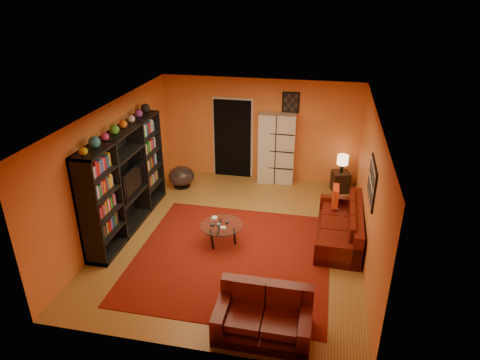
% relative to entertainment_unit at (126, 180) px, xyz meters
% --- Properties ---
extents(floor, '(6.00, 6.00, 0.00)m').
position_rel_entertainment_unit_xyz_m(floor, '(2.27, 0.00, -1.05)').
color(floor, olive).
rests_on(floor, ground).
extents(ceiling, '(6.00, 6.00, 0.00)m').
position_rel_entertainment_unit_xyz_m(ceiling, '(2.27, 0.00, 1.55)').
color(ceiling, white).
rests_on(ceiling, wall_back).
extents(wall_back, '(6.00, 0.00, 6.00)m').
position_rel_entertainment_unit_xyz_m(wall_back, '(2.27, 3.00, 0.25)').
color(wall_back, orange).
rests_on(wall_back, floor).
extents(wall_front, '(6.00, 0.00, 6.00)m').
position_rel_entertainment_unit_xyz_m(wall_front, '(2.27, -3.00, 0.25)').
color(wall_front, orange).
rests_on(wall_front, floor).
extents(wall_left, '(0.00, 6.00, 6.00)m').
position_rel_entertainment_unit_xyz_m(wall_left, '(-0.23, 0.00, 0.25)').
color(wall_left, orange).
rests_on(wall_left, floor).
extents(wall_right, '(0.00, 6.00, 6.00)m').
position_rel_entertainment_unit_xyz_m(wall_right, '(4.78, 0.00, 0.25)').
color(wall_right, orange).
rests_on(wall_right, floor).
extents(rug, '(3.60, 3.60, 0.01)m').
position_rel_entertainment_unit_xyz_m(rug, '(2.38, -0.70, -1.04)').
color(rug, '#5B100A').
rests_on(rug, floor).
extents(doorway, '(0.95, 0.10, 2.04)m').
position_rel_entertainment_unit_xyz_m(doorway, '(1.57, 2.96, -0.03)').
color(doorway, black).
rests_on(doorway, floor).
extents(wall_art_right, '(0.03, 1.00, 0.70)m').
position_rel_entertainment_unit_xyz_m(wall_art_right, '(4.75, -0.30, 0.55)').
color(wall_art_right, black).
rests_on(wall_art_right, wall_right).
extents(wall_art_back, '(0.42, 0.03, 0.52)m').
position_rel_entertainment_unit_xyz_m(wall_art_back, '(3.02, 2.98, 1.00)').
color(wall_art_back, black).
rests_on(wall_art_back, wall_back).
extents(entertainment_unit, '(0.45, 3.00, 2.10)m').
position_rel_entertainment_unit_xyz_m(entertainment_unit, '(0.00, 0.00, 0.00)').
color(entertainment_unit, black).
rests_on(entertainment_unit, floor).
extents(tv, '(1.02, 0.13, 0.59)m').
position_rel_entertainment_unit_xyz_m(tv, '(0.05, 0.06, -0.04)').
color(tv, black).
rests_on(tv, entertainment_unit).
extents(sofa, '(0.89, 2.09, 0.85)m').
position_rel_entertainment_unit_xyz_m(sofa, '(4.41, 0.33, -0.76)').
color(sofa, '#470D09').
rests_on(sofa, rug).
extents(loveseat, '(1.40, 0.84, 0.85)m').
position_rel_entertainment_unit_xyz_m(loveseat, '(3.24, -2.42, -0.76)').
color(loveseat, '#470D09').
rests_on(loveseat, rug).
extents(throw_pillow, '(0.12, 0.42, 0.42)m').
position_rel_entertainment_unit_xyz_m(throw_pillow, '(4.22, 0.98, -0.42)').
color(throw_pillow, '#EF441A').
rests_on(throw_pillow, sofa).
extents(coffee_table, '(0.84, 0.84, 0.42)m').
position_rel_entertainment_unit_xyz_m(coffee_table, '(2.08, -0.30, -0.67)').
color(coffee_table, silver).
rests_on(coffee_table, floor).
extents(storage_cabinet, '(0.92, 0.46, 1.80)m').
position_rel_entertainment_unit_xyz_m(storage_cabinet, '(2.74, 2.80, -0.15)').
color(storage_cabinet, beige).
rests_on(storage_cabinet, floor).
extents(bowl_chair, '(0.65, 0.65, 0.53)m').
position_rel_entertainment_unit_xyz_m(bowl_chair, '(0.47, 2.00, -0.77)').
color(bowl_chair, black).
rests_on(bowl_chair, floor).
extents(side_table, '(0.49, 0.49, 0.50)m').
position_rel_entertainment_unit_xyz_m(side_table, '(4.37, 2.56, -0.80)').
color(side_table, black).
rests_on(side_table, floor).
extents(table_lamp, '(0.27, 0.27, 0.44)m').
position_rel_entertainment_unit_xyz_m(table_lamp, '(4.37, 2.56, -0.24)').
color(table_lamp, black).
rests_on(table_lamp, side_table).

